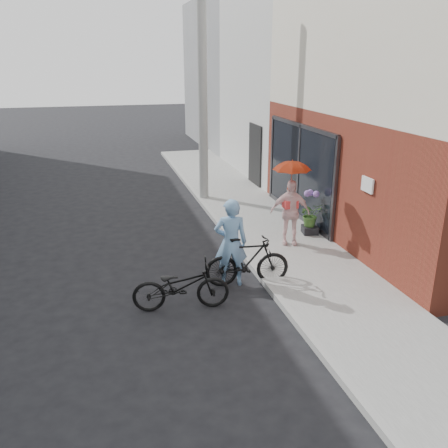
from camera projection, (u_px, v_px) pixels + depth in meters
name	position (u px, v px, depth m)	size (l,w,h in m)	color
ground	(218.00, 289.00, 9.15)	(80.00, 80.00, 0.00)	black
sidewalk	(281.00, 240.00, 11.47)	(2.20, 24.00, 0.12)	gray
curb	(236.00, 245.00, 11.19)	(0.12, 24.00, 0.12)	#9E9E99
plaster_building	(342.00, 79.00, 17.99)	(8.00, 6.00, 7.00)	silver
east_building_far	(275.00, 74.00, 24.36)	(8.00, 8.00, 7.00)	gray
utility_pole	(202.00, 85.00, 13.74)	(0.28, 0.28, 7.00)	#9E9E99
officer	(231.00, 243.00, 9.09)	(0.64, 0.42, 1.75)	#6B95BE
bike_left	(181.00, 286.00, 8.30)	(0.59, 1.70, 0.89)	black
bike_right	(247.00, 261.00, 9.19)	(0.47, 1.65, 0.99)	black
kimono_woman	(290.00, 212.00, 10.87)	(0.89, 0.37, 1.53)	#F6CFCF
parasol	(292.00, 164.00, 10.51)	(0.81, 0.81, 0.71)	#B93715
planter	(310.00, 230.00, 11.73)	(0.36, 0.36, 0.19)	black
potted_plant	(311.00, 215.00, 11.60)	(0.53, 0.46, 0.59)	#385F26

